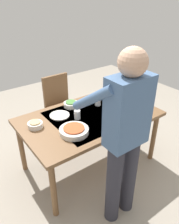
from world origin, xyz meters
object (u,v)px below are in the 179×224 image
(wine_bottle, at_px, (126,94))
(dinner_plate_near, at_px, (60,115))
(dining_table, at_px, (90,121))
(person_server, at_px, (124,134))
(water_cup_near_right, at_px, (98,102))
(side_bowl_bread, at_px, (35,125))
(wine_glass_left, at_px, (114,104))
(water_cup_far_left, at_px, (121,121))
(side_bowl_salad, at_px, (71,104))
(serving_bowl_pasta, at_px, (74,130))
(water_cup_near_left, at_px, (77,115))
(chair_near, at_px, (60,102))

(wine_bottle, relative_size, dinner_plate_near, 1.29)
(dining_table, height_order, person_server, person_server)
(dining_table, xyz_separation_m, wine_bottle, (-0.59, -0.00, 0.18))
(dining_table, height_order, water_cup_near_right, water_cup_near_right)
(dining_table, xyz_separation_m, side_bowl_bread, (0.61, -0.15, 0.10))
(person_server, relative_size, wine_glass_left, 11.19)
(water_cup_far_left, xyz_separation_m, side_bowl_bread, (0.76, -0.51, -0.02))
(person_server, xyz_separation_m, water_cup_far_left, (-0.33, -0.38, -0.19))
(water_cup_far_left, bearing_deg, person_server, 48.96)
(side_bowl_salad, bearing_deg, side_bowl_bread, 17.27)
(wine_bottle, distance_m, side_bowl_salad, 0.72)
(dinner_plate_near, bearing_deg, water_cup_far_left, 127.38)
(serving_bowl_pasta, relative_size, dinner_plate_near, 1.30)
(wine_glass_left, distance_m, water_cup_near_left, 0.46)
(chair_near, relative_size, water_cup_near_left, 8.85)
(chair_near, xyz_separation_m, dinner_plate_near, (0.36, 0.65, 0.20))
(wine_bottle, distance_m, wine_glass_left, 0.30)
(side_bowl_bread, bearing_deg, serving_bowl_pasta, 128.84)
(chair_near, bearing_deg, water_cup_near_right, 103.32)
(wine_glass_left, relative_size, side_bowl_bread, 0.94)
(wine_bottle, xyz_separation_m, wine_glass_left, (0.29, 0.09, -0.01))
(wine_glass_left, bearing_deg, dinner_plate_near, -27.10)
(side_bowl_bread, relative_size, dinner_plate_near, 0.70)
(water_cup_near_right, xyz_separation_m, serving_bowl_pasta, (0.58, 0.34, -0.01))
(water_cup_near_right, xyz_separation_m, water_cup_far_left, (0.09, 0.51, 0.01))
(person_server, bearing_deg, dinner_plate_near, -83.96)
(person_server, distance_m, water_cup_near_left, 0.79)
(water_cup_near_left, distance_m, water_cup_far_left, 0.49)
(wine_glass_left, height_order, side_bowl_bread, wine_glass_left)
(wine_bottle, distance_m, dinner_plate_near, 0.89)
(wine_glass_left, bearing_deg, side_bowl_salad, -49.63)
(wine_bottle, distance_m, water_cup_near_right, 0.38)
(wine_bottle, distance_m, water_cup_near_left, 0.74)
(water_cup_near_left, relative_size, water_cup_far_left, 0.97)
(side_bowl_salad, distance_m, side_bowl_bread, 0.58)
(side_bowl_bread, height_order, dinner_plate_near, side_bowl_bread)
(wine_bottle, relative_size, wine_glass_left, 1.96)
(side_bowl_salad, bearing_deg, water_cup_near_left, 71.54)
(chair_near, bearing_deg, wine_bottle, 120.84)
(dining_table, relative_size, person_server, 0.94)
(chair_near, relative_size, person_server, 0.54)
(water_cup_near_right, bearing_deg, chair_near, -76.68)
(water_cup_near_left, distance_m, side_bowl_bread, 0.47)
(water_cup_near_left, distance_m, dinner_plate_near, 0.22)
(dinner_plate_near, bearing_deg, person_server, 96.04)
(chair_near, xyz_separation_m, water_cup_near_left, (0.22, 0.83, 0.25))
(wine_glass_left, xyz_separation_m, water_cup_near_right, (0.05, -0.24, -0.06))
(dining_table, xyz_separation_m, water_cup_far_left, (-0.15, 0.36, 0.12))
(person_server, height_order, wine_glass_left, person_server)
(serving_bowl_pasta, distance_m, side_bowl_salad, 0.58)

